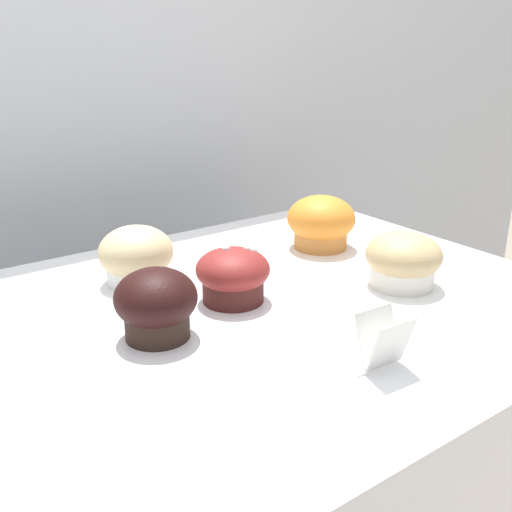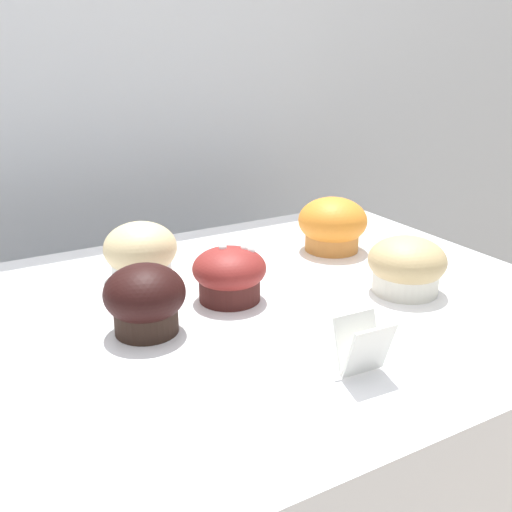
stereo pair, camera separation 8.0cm
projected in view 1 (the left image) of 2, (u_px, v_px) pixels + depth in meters
wall_back at (40, 219)px, 1.18m from camera, size 3.20×0.10×1.80m
muffin_front_center at (156, 304)px, 0.67m from camera, size 0.09×0.09×0.08m
muffin_back_left at (233, 275)px, 0.76m from camera, size 0.10×0.10×0.07m
muffin_back_right at (137, 256)px, 0.82m from camera, size 0.10×0.10×0.08m
muffin_front_left at (321, 223)px, 0.96m from camera, size 0.11×0.11×0.09m
muffin_front_right at (403, 260)px, 0.81m from camera, size 0.10×0.10×0.08m
price_card at (384, 340)px, 0.61m from camera, size 0.05×0.04×0.06m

